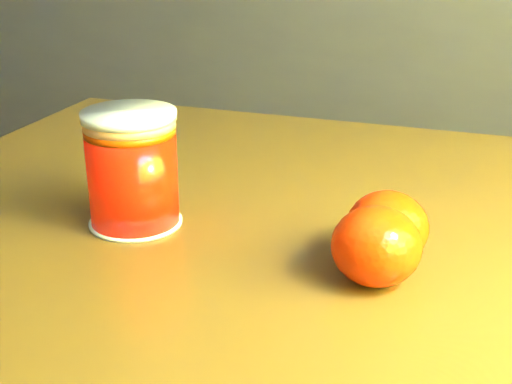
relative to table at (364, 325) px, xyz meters
The scene contains 5 objects.
kitchen_counter 1.61m from the table, 128.17° to the left, with size 3.15×0.60×0.90m, color #4C4B50.
table is the anchor object (origin of this frame).
juice_glass 0.26m from the table, 155.88° to the right, with size 0.08×0.08×0.10m.
orange_front 0.13m from the table, 53.81° to the right, with size 0.07×0.07×0.06m, color #F02F04.
orange_back 0.15m from the table, 65.96° to the right, with size 0.07×0.07×0.06m, color #F02F04.
Camera 1 is at (1.19, -0.34, 1.00)m, focal length 50.00 mm.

